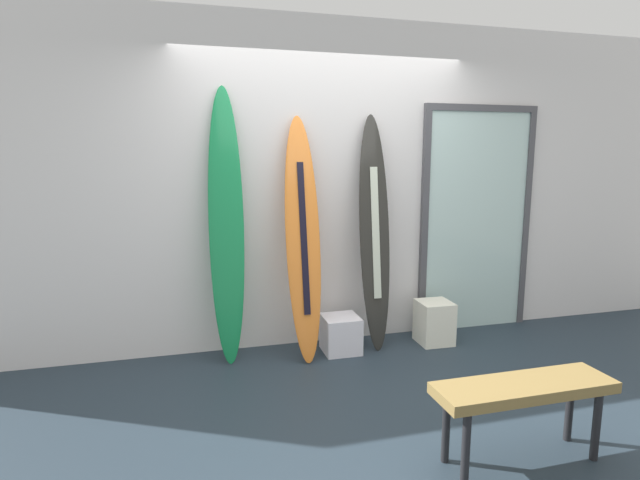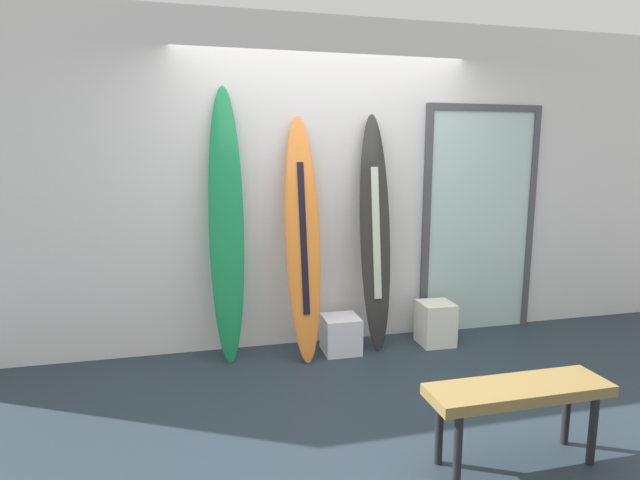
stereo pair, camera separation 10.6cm
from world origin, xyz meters
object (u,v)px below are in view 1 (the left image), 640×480
object	(u,v)px
display_block_left	(434,322)
bench	(524,394)
surfboard_charcoal	(374,233)
glass_door	(476,216)
display_block_center	(341,334)
surfboard_sunset	(303,240)
surfboard_emerald	(226,226)

from	to	relation	value
display_block_left	bench	bearing A→B (deg)	-102.62
surfboard_charcoal	bench	world-z (taller)	surfboard_charcoal
glass_door	bench	world-z (taller)	glass_door
display_block_center	surfboard_charcoal	bearing A→B (deg)	13.76
surfboard_charcoal	display_block_left	xyz separation A→B (m)	(0.55, -0.10, -0.82)
display_block_center	surfboard_sunset	bearing A→B (deg)	175.53
glass_door	display_block_center	bearing A→B (deg)	-169.13
display_block_center	glass_door	world-z (taller)	glass_door
surfboard_emerald	surfboard_charcoal	distance (m)	1.25
bench	display_block_center	bearing A→B (deg)	105.53
surfboard_emerald	display_block_left	world-z (taller)	surfboard_emerald
surfboard_charcoal	display_block_left	size ratio (longest dim) A/B	5.30
glass_door	surfboard_emerald	bearing A→B (deg)	-176.09
surfboard_charcoal	glass_door	distance (m)	1.12
surfboard_sunset	display_block_center	bearing A→B (deg)	-4.47
surfboard_emerald	bench	world-z (taller)	surfboard_emerald
surfboard_sunset	surfboard_charcoal	world-z (taller)	surfboard_charcoal
surfboard_charcoal	display_block_left	bearing A→B (deg)	-10.47
surfboard_emerald	bench	xyz separation A→B (m)	(1.41, -1.85, -0.71)
surfboard_charcoal	display_block_center	xyz separation A→B (m)	(-0.32, -0.08, -0.85)
surfboard_charcoal	bench	xyz separation A→B (m)	(0.16, -1.82, -0.61)
surfboard_charcoal	glass_door	bearing A→B (deg)	10.02
surfboard_charcoal	surfboard_sunset	bearing A→B (deg)	-175.23
surfboard_charcoal	glass_door	world-z (taller)	glass_door
glass_door	bench	bearing A→B (deg)	-115.11
display_block_left	bench	world-z (taller)	bench
glass_door	bench	xyz separation A→B (m)	(-0.94, -2.01, -0.70)
surfboard_emerald	glass_door	distance (m)	2.36
surfboard_charcoal	display_block_center	distance (m)	0.91
surfboard_emerald	surfboard_charcoal	bearing A→B (deg)	-1.59
surfboard_charcoal	bench	size ratio (longest dim) A/B	2.00
surfboard_emerald	display_block_center	bearing A→B (deg)	-6.98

